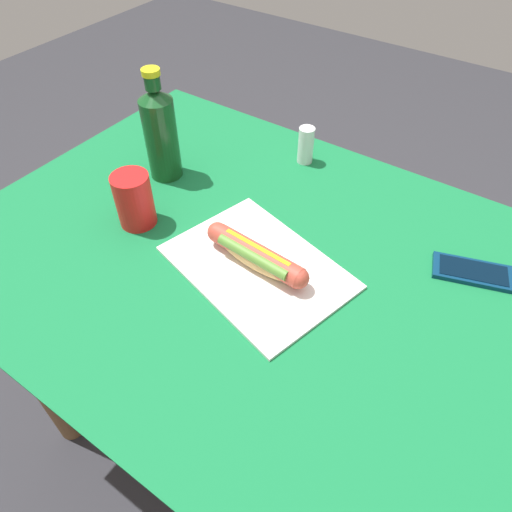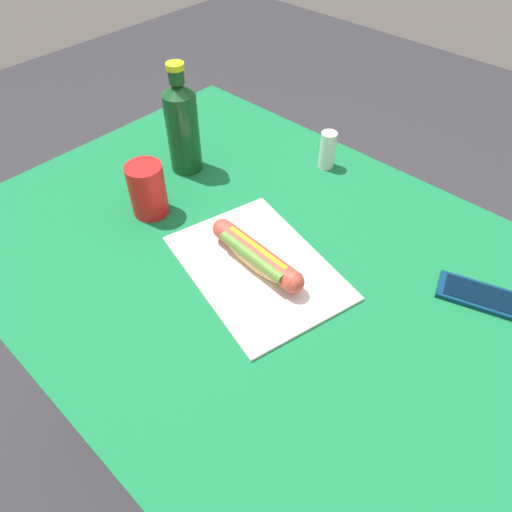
# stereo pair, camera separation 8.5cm
# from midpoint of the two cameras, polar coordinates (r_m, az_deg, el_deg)

# --- Properties ---
(ground_plane) EXTENTS (6.00, 6.00, 0.00)m
(ground_plane) POSITION_cam_midpoint_polar(r_m,az_deg,el_deg) (1.53, -1.01, -20.86)
(ground_plane) COLOR #2D2D33
(ground_plane) RESTS_ON ground
(dining_table) EXTENTS (1.19, 0.84, 0.76)m
(dining_table) POSITION_cam_midpoint_polar(r_m,az_deg,el_deg) (0.99, -1.47, -6.20)
(dining_table) COLOR brown
(dining_table) RESTS_ON ground
(paper_wrapper) EXTENTS (0.37, 0.30, 0.01)m
(paper_wrapper) POSITION_cam_midpoint_polar(r_m,az_deg,el_deg) (0.87, -2.80, -1.39)
(paper_wrapper) COLOR silver
(paper_wrapper) RESTS_ON dining_table
(hot_dog) EXTENTS (0.22, 0.06, 0.05)m
(hot_dog) POSITION_cam_midpoint_polar(r_m,az_deg,el_deg) (0.84, -2.91, -0.04)
(hot_dog) COLOR tan
(hot_dog) RESTS_ON paper_wrapper
(cell_phone) EXTENTS (0.15, 0.10, 0.01)m
(cell_phone) POSITION_cam_midpoint_polar(r_m,az_deg,el_deg) (0.92, 22.34, -1.93)
(cell_phone) COLOR #0A2D4C
(cell_phone) RESTS_ON dining_table
(soda_bottle) EXTENTS (0.07, 0.07, 0.24)m
(soda_bottle) POSITION_cam_midpoint_polar(r_m,az_deg,el_deg) (1.06, -13.78, 14.19)
(soda_bottle) COLOR #14471E
(soda_bottle) RESTS_ON dining_table
(drinking_cup) EXTENTS (0.07, 0.07, 0.11)m
(drinking_cup) POSITION_cam_midpoint_polar(r_m,az_deg,el_deg) (0.96, -16.95, 6.36)
(drinking_cup) COLOR red
(drinking_cup) RESTS_ON dining_table
(salt_shaker) EXTENTS (0.04, 0.04, 0.09)m
(salt_shaker) POSITION_cam_midpoint_polar(r_m,az_deg,el_deg) (1.11, 3.80, 13.11)
(salt_shaker) COLOR silver
(salt_shaker) RESTS_ON dining_table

